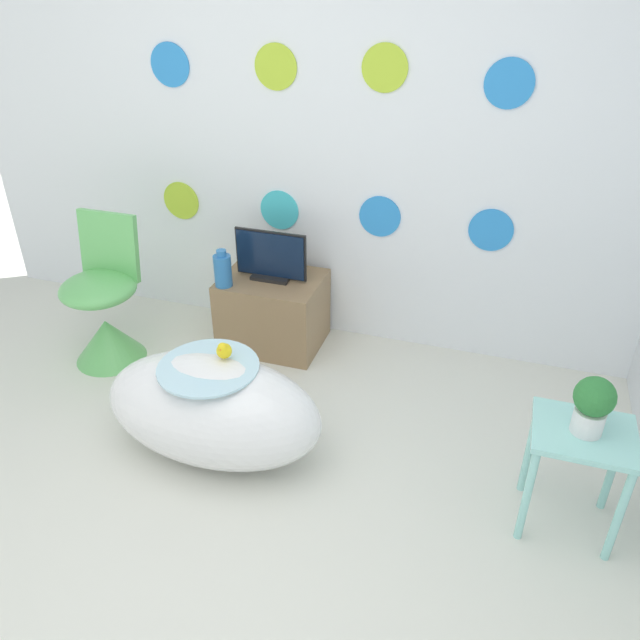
{
  "coord_description": "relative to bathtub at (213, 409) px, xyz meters",
  "views": [
    {
      "loc": [
        1.0,
        -0.99,
        2.01
      ],
      "look_at": [
        0.34,
        1.04,
        0.75
      ],
      "focal_mm": 35.0,
      "sensor_mm": 36.0,
      "label": 1
    }
  ],
  "objects": [
    {
      "name": "wall_back_dotted",
      "position": [
        0.14,
        1.23,
        1.05
      ],
      "size": [
        4.47,
        0.05,
        2.6
      ],
      "color": "white",
      "rests_on": "ground_plane"
    },
    {
      "name": "bathtub",
      "position": [
        0.0,
        0.0,
        0.0
      ],
      "size": [
        1.01,
        0.54,
        0.5
      ],
      "color": "white",
      "rests_on": "ground_plane"
    },
    {
      "name": "rubber_duck",
      "position": [
        0.05,
        0.06,
        0.29
      ],
      "size": [
        0.07,
        0.07,
        0.08
      ],
      "color": "yellow",
      "rests_on": "bathtub"
    },
    {
      "name": "chair",
      "position": [
        -0.92,
        0.53,
        0.03
      ],
      "size": [
        0.41,
        0.41,
        0.82
      ],
      "color": "#66C166",
      "rests_on": "ground_plane"
    },
    {
      "name": "tv_cabinet",
      "position": [
        -0.1,
        0.96,
        -0.04
      ],
      "size": [
        0.56,
        0.44,
        0.43
      ],
      "color": "#8E704C",
      "rests_on": "ground_plane"
    },
    {
      "name": "tv",
      "position": [
        -0.1,
        0.97,
        0.3
      ],
      "size": [
        0.41,
        0.12,
        0.28
      ],
      "color": "black",
      "rests_on": "tv_cabinet"
    },
    {
      "name": "vase",
      "position": [
        -0.32,
        0.81,
        0.27
      ],
      "size": [
        0.1,
        0.1,
        0.21
      ],
      "color": "#2D72B7",
      "rests_on": "tv_cabinet"
    },
    {
      "name": "side_table",
      "position": [
        1.52,
        0.06,
        0.12
      ],
      "size": [
        0.38,
        0.32,
        0.48
      ],
      "color": "#99E0D8",
      "rests_on": "ground_plane"
    },
    {
      "name": "potted_plant_left",
      "position": [
        1.52,
        0.06,
        0.36
      ],
      "size": [
        0.15,
        0.15,
        0.24
      ],
      "color": "white",
      "rests_on": "side_table"
    }
  ]
}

